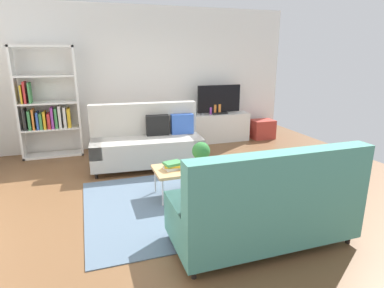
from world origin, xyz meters
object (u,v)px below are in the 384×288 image
tv_console (218,127)px  bookshelf (47,107)px  bottle_1 (215,109)px  bottle_2 (220,109)px  potted_plant (201,153)px  storage_trunk (262,129)px  vase_1 (202,111)px  bottle_0 (211,111)px  table_book_0 (173,167)px  tv (219,100)px  vase_0 (193,112)px  couch_beige (147,142)px  couch_green (264,206)px  coffee_table (193,169)px

tv_console → bookshelf: (-3.53, 0.02, 0.65)m
bottle_1 → bottle_2: size_ratio=0.97×
bookshelf → potted_plant: bookshelf is taller
tv_console → potted_plant: size_ratio=4.17×
storage_trunk → vase_1: size_ratio=4.19×
potted_plant → bottle_0: (1.15, 2.50, 0.12)m
table_book_0 → bottle_1: 3.04m
tv → vase_0: bearing=173.1°
couch_beige → vase_0: size_ratio=14.35×
couch_beige → storage_trunk: size_ratio=3.76×
couch_beige → potted_plant: couch_beige is taller
bookshelf → bottle_2: (3.54, -0.06, -0.22)m
couch_green → tv: tv is taller
bottle_1 → bookshelf: bearing=179.0°
storage_trunk → table_book_0: (-2.87, -2.47, 0.22)m
vase_0 → bottle_2: size_ratio=0.62×
tv_console → storage_trunk: size_ratio=2.69×
tv_console → tv: (0.00, -0.02, 0.63)m
table_book_0 → potted_plant: bearing=3.6°
bookshelf → bottle_2: bearing=-1.0°
table_book_0 → bottle_1: (1.67, 2.53, 0.31)m
tv_console → bottle_0: size_ratio=8.68×
potted_plant → bottle_2: 2.85m
coffee_table → bottle_1: bearing=61.5°
couch_beige → tv_console: size_ratio=1.40×
tv_console → table_book_0: tv_console is taller
vase_1 → bottle_0: (0.18, -0.09, 0.02)m
tv_console → vase_0: size_ratio=10.27×
couch_green → bookshelf: 4.68m
coffee_table → vase_1: size_ratio=8.85×
vase_1 → vase_0: bearing=180.0°
couch_beige → bottle_0: 2.02m
vase_0 → coffee_table: bearing=-108.9°
tv_console → bottle_0: bottle_0 is taller
coffee_table → vase_1: (1.10, 2.63, 0.31)m
table_book_0 → bookshelf: bearing=124.2°
bottle_1 → vase_1: bearing=162.4°
tv → bottle_0: (-0.20, -0.02, -0.23)m
potted_plant → vase_0: bearing=73.5°
coffee_table → bottle_1: (1.38, 2.54, 0.35)m
vase_1 → bottle_0: bearing=-26.4°
tv_console → table_book_0: bearing=-124.6°
coffee_table → storage_trunk: 3.59m
couch_green → bottle_1: bearing=74.5°
vase_0 → bookshelf: bearing=-179.4°
couch_green → bookshelf: size_ratio=0.90×
vase_0 → vase_1: vase_0 is taller
potted_plant → coffee_table: bearing=-162.0°
tv → bookshelf: 3.53m
tv → vase_1: tv is taller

